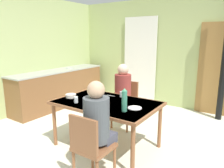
% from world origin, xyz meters
% --- Properties ---
extents(ground_plane, '(6.86, 6.86, 0.00)m').
position_xyz_m(ground_plane, '(0.00, 0.00, 0.00)').
color(ground_plane, silver).
extents(wall_back, '(4.78, 0.10, 2.61)m').
position_xyz_m(wall_back, '(0.00, 2.64, 1.30)').
color(wall_back, '#ADBC75').
rests_on(wall_back, ground_plane).
extents(wall_left, '(0.10, 3.96, 2.61)m').
position_xyz_m(wall_left, '(-2.29, 0.66, 1.30)').
color(wall_left, '#ABBA77').
rests_on(wall_left, ground_plane).
extents(door_wooden, '(0.80, 0.05, 2.00)m').
position_xyz_m(door_wooden, '(1.36, 2.56, 1.00)').
color(door_wooden, olive).
rests_on(door_wooden, ground_plane).
extents(curtain_panel, '(0.90, 0.03, 2.19)m').
position_xyz_m(curtain_panel, '(-0.50, 2.54, 1.09)').
color(curtain_panel, white).
rests_on(curtain_panel, ground_plane).
extents(kitchen_counter, '(0.61, 2.58, 0.91)m').
position_xyz_m(kitchen_counter, '(-1.96, 1.08, 0.45)').
color(kitchen_counter, brown).
rests_on(kitchen_counter, ground_plane).
extents(dining_table, '(1.54, 1.00, 0.73)m').
position_xyz_m(dining_table, '(0.22, 0.04, 0.67)').
color(dining_table, brown).
rests_on(dining_table, ground_plane).
extents(chair_near_diner, '(0.40, 0.40, 0.87)m').
position_xyz_m(chair_near_diner, '(0.61, -0.81, 0.50)').
color(chair_near_diner, brown).
rests_on(chair_near_diner, ground_plane).
extents(chair_far_diner, '(0.40, 0.40, 0.87)m').
position_xyz_m(chair_far_diner, '(0.07, 0.89, 0.50)').
color(chair_far_diner, brown).
rests_on(chair_far_diner, ground_plane).
extents(person_near_diner, '(0.30, 0.37, 0.77)m').
position_xyz_m(person_near_diner, '(0.61, -0.68, 0.78)').
color(person_near_diner, '#474958').
rests_on(person_near_diner, ground_plane).
extents(person_far_diner, '(0.30, 0.37, 0.77)m').
position_xyz_m(person_far_diner, '(0.07, 0.76, 0.78)').
color(person_far_diner, maroon).
rests_on(person_far_diner, ground_plane).
extents(water_bottle_green_near, '(0.07, 0.07, 0.31)m').
position_xyz_m(water_bottle_green_near, '(0.66, -0.17, 0.88)').
color(water_bottle_green_near, '#3B8D6E').
rests_on(water_bottle_green_near, dining_table).
extents(serving_bowl_center, '(0.17, 0.17, 0.05)m').
position_xyz_m(serving_bowl_center, '(-0.40, -0.08, 0.76)').
color(serving_bowl_center, silver).
rests_on(serving_bowl_center, dining_table).
extents(dinner_plate_near_left, '(0.21, 0.21, 0.01)m').
position_xyz_m(dinner_plate_near_left, '(-0.09, 0.17, 0.73)').
color(dinner_plate_near_left, white).
rests_on(dinner_plate_near_left, dining_table).
extents(dinner_plate_near_right, '(0.22, 0.22, 0.01)m').
position_xyz_m(dinner_plate_near_right, '(0.07, -0.06, 0.73)').
color(dinner_plate_near_right, white).
rests_on(dinner_plate_near_right, dining_table).
extents(dinner_plate_far_center, '(0.19, 0.19, 0.01)m').
position_xyz_m(dinner_plate_far_center, '(0.72, 0.01, 0.73)').
color(dinner_plate_far_center, white).
rests_on(dinner_plate_far_center, dining_table).
extents(drinking_glass_by_near_diner, '(0.06, 0.06, 0.09)m').
position_xyz_m(drinking_glass_by_near_diner, '(0.27, 0.40, 0.77)').
color(drinking_glass_by_near_diner, silver).
rests_on(drinking_glass_by_near_diner, dining_table).
extents(drinking_glass_by_far_diner, '(0.06, 0.06, 0.09)m').
position_xyz_m(drinking_glass_by_far_diner, '(-0.13, -0.25, 0.77)').
color(drinking_glass_by_far_diner, silver).
rests_on(drinking_glass_by_far_diner, dining_table).
extents(cutlery_knife_near, '(0.04, 0.15, 0.00)m').
position_xyz_m(cutlery_knife_near, '(-0.38, 0.42, 0.73)').
color(cutlery_knife_near, silver).
rests_on(cutlery_knife_near, dining_table).
extents(cutlery_fork_near, '(0.15, 0.02, 0.00)m').
position_xyz_m(cutlery_fork_near, '(0.08, 0.36, 0.73)').
color(cutlery_fork_near, silver).
rests_on(cutlery_fork_near, dining_table).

